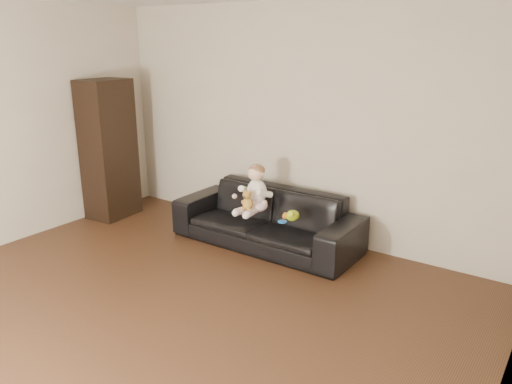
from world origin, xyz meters
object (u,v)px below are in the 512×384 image
Objects in this scene: cabinet at (109,150)px; sofa at (266,218)px; toy_rattle at (285,216)px; teddy_bear at (247,200)px; toy_green at (293,216)px; toy_blue_disc at (282,222)px; baby at (255,191)px.

sofa is at bearing 4.12° from cabinet.
cabinet reaches higher than toy_rattle.
cabinet is 2.13m from teddy_bear.
sofa reaches higher than toy_rattle.
sofa is 12.88× the size of toy_green.
toy_blue_disc is at bearing -122.89° from toy_green.
teddy_bear is at bearing -101.80° from sofa.
toy_blue_disc is at bearing -75.75° from toy_rattle.
teddy_bear is 3.49× the size of toy_rattle.
toy_blue_disc is (-0.06, -0.10, -0.05)m from toy_green.
toy_rattle is (2.48, 0.20, -0.43)m from cabinet.
toy_rattle is 0.67× the size of toy_blue_disc.
sofa is at bearing 83.10° from teddy_bear.
sofa reaches higher than toy_blue_disc.
toy_blue_disc is (2.51, 0.10, -0.46)m from cabinet.
toy_green is (2.57, 0.20, -0.41)m from cabinet.
toy_green is at bearing -1.05° from baby.
teddy_bear is 1.35× the size of toy_green.
baby is 8.39× the size of toy_rattle.
toy_blue_disc is (0.41, -0.11, -0.23)m from baby.
cabinet is 2.53m from toy_rattle.
teddy_bear is (-0.06, -0.27, 0.27)m from sofa.
cabinet is 2.55m from toy_blue_disc.
baby is at bearing 178.74° from toy_green.
toy_green reaches higher than toy_rattle.
cabinet is 27.69× the size of toy_rattle.
cabinet is at bearing -171.14° from sofa.
toy_blue_disc is at bearing -2.12° from cabinet.
toy_blue_disc is at bearing -32.74° from sofa.
sofa is 9.55× the size of teddy_bear.
toy_rattle is at bearing 104.25° from toy_blue_disc.
cabinet is 3.30× the size of baby.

